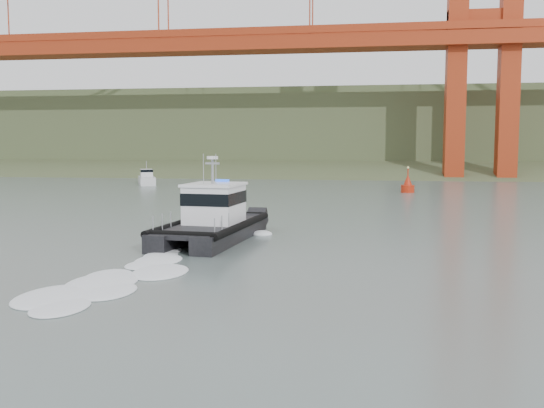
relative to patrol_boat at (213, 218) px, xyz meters
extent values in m
plane|color=#51605C|center=(4.73, -9.63, -1.30)|extent=(400.00, 400.00, 0.00)
cube|color=#41502E|center=(4.73, 82.37, -1.30)|extent=(500.00, 44.72, 16.25)
cube|color=#41502E|center=(4.73, 110.37, 4.70)|extent=(500.00, 70.00, 18.00)
cube|color=#41502E|center=(4.73, 135.37, 9.70)|extent=(500.00, 60.00, 16.00)
cube|color=maroon|center=(4.73, 65.37, 20.70)|extent=(260.00, 6.00, 2.20)
cube|color=black|center=(-1.32, -0.03, -0.89)|extent=(2.27, 10.79, 1.17)
cube|color=black|center=(1.29, -0.28, -0.89)|extent=(2.27, 10.79, 1.17)
cube|color=black|center=(-0.06, -0.64, -0.43)|extent=(4.75, 9.58, 0.24)
cube|color=white|center=(0.03, 0.33, 0.81)|extent=(3.24, 3.77, 2.24)
cube|color=black|center=(0.03, 0.33, 1.22)|extent=(3.30, 3.83, 0.73)
cube|color=white|center=(0.03, 0.33, 2.01)|extent=(3.45, 3.98, 0.16)
cylinder|color=gray|center=(0.00, 0.04, 2.81)|extent=(0.16, 0.16, 1.75)
cylinder|color=white|center=(0.00, 0.04, 3.64)|extent=(0.68, 0.68, 0.18)
cube|color=silver|center=(-21.76, 46.68, -0.79)|extent=(4.43, 6.49, 1.24)
cube|color=silver|center=(-21.97, 47.15, 0.24)|extent=(2.53, 2.94, 1.24)
cube|color=black|center=(-21.97, 47.15, 0.66)|extent=(2.59, 3.01, 0.36)
cylinder|color=gray|center=(-21.76, 46.68, 1.38)|extent=(0.08, 0.08, 1.24)
cylinder|color=#A7200B|center=(13.91, 38.19, -0.95)|extent=(1.57, 1.57, 1.04)
cone|color=#A7200B|center=(13.91, 38.19, 0.09)|extent=(1.22, 1.22, 1.57)
cylinder|color=#A7200B|center=(13.91, 38.19, 1.13)|extent=(0.14, 0.14, 0.87)
sphere|color=#E5D87F|center=(13.91, 38.19, 1.66)|extent=(0.26, 0.26, 0.26)
camera|label=1|loc=(9.18, -35.18, 4.47)|focal=40.00mm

